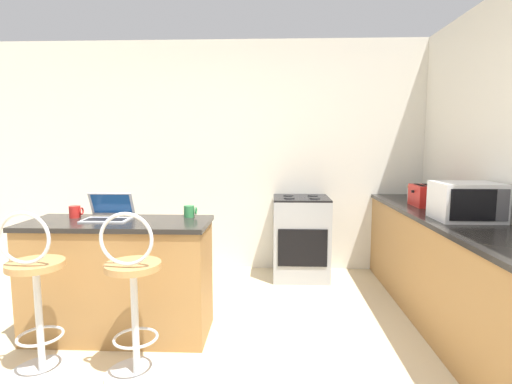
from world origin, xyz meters
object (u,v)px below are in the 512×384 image
object	(u,v)px
bar_stool_near	(36,298)
mug_red	(75,212)
stove_range	(301,237)
mug_white	(426,193)
toaster	(424,196)
storage_jar	(413,194)
bar_stool_far	(133,299)
microwave	(466,201)
laptop	(109,213)
mug_green	(190,211)

from	to	relation	value
bar_stool_near	mug_red	xyz separation A→B (m)	(-0.07, 0.68, 0.42)
bar_stool_near	mug_red	world-z (taller)	bar_stool_near
stove_range	mug_white	bearing A→B (deg)	-0.52
toaster	stove_range	distance (m)	1.34
storage_jar	mug_red	distance (m)	3.08
stove_range	storage_jar	bearing A→B (deg)	-14.95
bar_stool_far	stove_range	bearing A→B (deg)	59.19
mug_red	storage_jar	bearing A→B (deg)	18.45
stove_range	microwave	bearing A→B (deg)	-47.46
laptop	mug_white	bearing A→B (deg)	24.57
bar_stool_far	microwave	world-z (taller)	microwave
microwave	mug_green	bearing A→B (deg)	178.91
laptop	mug_red	distance (m)	0.29
bar_stool_near	mug_red	distance (m)	0.81
mug_green	mug_white	bearing A→B (deg)	27.75
bar_stool_far	bar_stool_near	bearing A→B (deg)	180.00
bar_stool_near	mug_green	world-z (taller)	bar_stool_near
bar_stool_near	microwave	world-z (taller)	microwave
toaster	storage_jar	bearing A→B (deg)	89.96
stove_range	storage_jar	distance (m)	1.23
bar_stool_near	mug_white	world-z (taller)	bar_stool_near
bar_stool_near	microwave	bearing A→B (deg)	13.56
bar_stool_near	laptop	bearing A→B (deg)	70.90
laptop	mug_green	distance (m)	0.61
mug_red	mug_white	bearing A→B (deg)	21.67
microwave	toaster	distance (m)	0.68
mug_white	storage_jar	bearing A→B (deg)	-129.39
bar_stool_far	mug_white	size ratio (longest dim) A/B	10.57
bar_stool_far	storage_jar	distance (m)	2.83
stove_range	toaster	bearing A→B (deg)	-27.90
toaster	microwave	bearing A→B (deg)	-84.73
bar_stool_far	mug_red	distance (m)	1.05
mug_green	mug_red	xyz separation A→B (m)	(-0.88, -0.06, 0.00)
bar_stool_far	stove_range	world-z (taller)	bar_stool_far
mug_green	stove_range	bearing A→B (deg)	51.46
laptop	storage_jar	world-z (taller)	laptop
toaster	mug_green	distance (m)	2.14
laptop	mug_red	xyz separation A→B (m)	(-0.29, 0.06, -0.00)
stove_range	mug_red	bearing A→B (deg)	-145.56
laptop	mug_white	distance (m)	3.15
laptop	bar_stool_near	bearing A→B (deg)	-109.10
bar_stool_far	storage_jar	size ratio (longest dim) A/B	6.63
bar_stool_far	laptop	bearing A→B (deg)	122.13
bar_stool_near	storage_jar	xyz separation A→B (m)	(2.85, 1.66, 0.46)
mug_green	mug_white	world-z (taller)	mug_white
toaster	mug_green	size ratio (longest dim) A/B	3.10
toaster	mug_white	size ratio (longest dim) A/B	3.10
storage_jar	mug_red	xyz separation A→B (m)	(-2.92, -0.98, -0.03)
laptop	microwave	distance (m)	2.70
storage_jar	mug_white	bearing A→B (deg)	50.61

